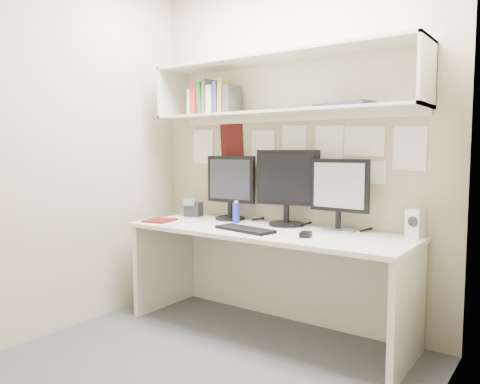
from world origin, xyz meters
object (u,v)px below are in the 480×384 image
Objects in this scene: monitor_center at (287,185)px; keyboard at (245,229)px; speaker at (415,224)px; desk at (266,281)px; monitor_left at (231,185)px; desk_phone at (193,209)px; monitor_right at (339,192)px; maroon_notebook at (160,220)px.

keyboard is (-0.11, -0.37, -0.28)m from monitor_center.
keyboard is at bearing -149.73° from speaker.
desk is 4.04× the size of monitor_left.
monitor_center is 3.50× the size of desk_phone.
monitor_center is 0.89m from desk_phone.
keyboard is 0.82m from desk_phone.
monitor_right reaches higher than desk.
desk is 0.69m from monitor_center.
monitor_center is 0.48m from keyboard.
desk_phone is at bearing 166.13° from keyboard.
monitor_center is 0.40m from monitor_right.
keyboard is 2.41× the size of speaker.
keyboard is at bearing -40.65° from desk_phone.
monitor_right is at bearing 46.00° from keyboard.
desk is 12.92× the size of desk_phone.
desk is at bearing 74.06° from keyboard.
monitor_right is 2.68× the size of speaker.
monitor_left is 1.14× the size of keyboard.
desk is 0.94m from desk_phone.
monitor_right reaches higher than keyboard.
monitor_left is at bearing 169.02° from monitor_center.
maroon_notebook is at bearing -160.19° from monitor_right.
speaker is at bearing -9.50° from monitor_center.
speaker is (0.49, 0.02, -0.17)m from monitor_right.
keyboard is 2.80× the size of desk_phone.
monitor_center reaches higher than desk_phone.
monitor_right is 2.15× the size of maroon_notebook.
speaker reaches higher than maroon_notebook.
keyboard is 0.77m from maroon_notebook.
monitor_left is 2.75× the size of speaker.
speaker is 1.16× the size of desk_phone.
monitor_center is (0.04, 0.22, 0.65)m from desk.
desk_phone reaches higher than maroon_notebook.
monitor_right reaches higher than desk_phone.
monitor_center is 1.25× the size of keyboard.
monitor_center is 1.01m from maroon_notebook.
desk is 0.94m from maroon_notebook.
desk_phone is (-0.75, 0.33, 0.05)m from keyboard.
maroon_notebook is at bearing -166.86° from monitor_center.
desk_phone is (-1.74, -0.06, -0.03)m from speaker.
keyboard is at bearing -45.29° from monitor_left.
desk_phone reaches higher than keyboard.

